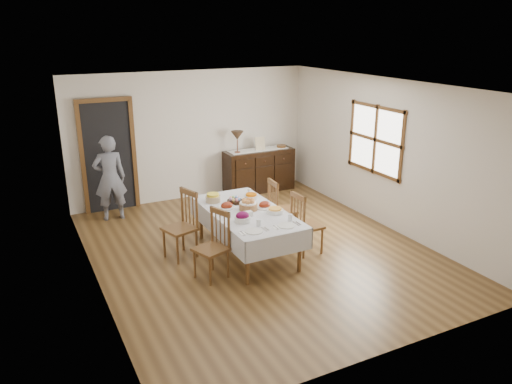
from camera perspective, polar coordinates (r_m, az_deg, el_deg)
name	(u,v)px	position (r m, az deg, el deg)	size (l,w,h in m)	color
ground	(259,250)	(8.07, 0.32, -6.62)	(6.00, 6.00, 0.00)	brown
room_shell	(238,146)	(7.83, -2.02, 5.32)	(5.02, 6.02, 2.65)	silver
dining_table	(247,216)	(7.69, -1.09, -2.77)	(1.08, 2.10, 0.72)	silver
chair_left_near	(214,244)	(7.07, -4.87, -5.98)	(0.53, 0.53, 0.99)	brown
chair_left_far	(182,224)	(7.74, -8.41, -3.64)	(0.55, 0.55, 1.06)	brown
chair_right_near	(305,223)	(7.81, 5.59, -3.52)	(0.43, 0.43, 1.00)	brown
chair_right_far	(280,208)	(8.44, 2.77, -1.79)	(0.45, 0.45, 0.99)	brown
sideboard	(259,170)	(10.78, 0.34, 2.49)	(1.51, 0.55, 0.91)	black
person	(110,175)	(9.43, -16.39, 1.85)	(0.53, 0.34, 1.69)	slate
bread_basket	(248,205)	(7.68, -0.89, -1.49)	(0.28, 0.28, 0.18)	brown
egg_basket	(235,201)	(7.99, -2.43, -1.01)	(0.25, 0.25, 0.10)	black
ham_platter_a	(227,206)	(7.79, -3.36, -1.60)	(0.28, 0.28, 0.11)	silver
ham_platter_b	(265,205)	(7.81, 1.00, -1.52)	(0.33, 0.33, 0.11)	silver
beet_bowl	(243,217)	(7.22, -1.55, -2.92)	(0.23, 0.23, 0.15)	silver
carrot_bowl	(251,197)	(8.16, -0.54, -0.53)	(0.22, 0.22, 0.09)	silver
pineapple_bowl	(213,198)	(8.06, -4.94, -0.68)	(0.24, 0.24, 0.14)	tan
casserole_dish	(275,211)	(7.57, 2.19, -2.14)	(0.26, 0.26, 0.08)	silver
butter_dish	(248,214)	(7.44, -0.96, -2.50)	(0.14, 0.09, 0.07)	silver
setting_left	(255,228)	(6.96, -0.10, -4.17)	(0.42, 0.31, 0.10)	silver
setting_right	(287,223)	(7.16, 3.60, -3.53)	(0.42, 0.31, 0.10)	silver
glass_far_a	(216,196)	(8.18, -4.56, -0.49)	(0.06, 0.06, 0.10)	white
glass_far_b	(249,191)	(8.40, -0.79, 0.08)	(0.06, 0.06, 0.10)	white
runner	(258,150)	(10.67, 0.25, 4.87)	(1.30, 0.35, 0.01)	white
table_lamp	(237,136)	(10.33, -2.16, 6.39)	(0.26, 0.26, 0.46)	brown
picture_frame	(260,144)	(10.62, 0.47, 5.55)	(0.22, 0.08, 0.28)	beige
deco_bowl	(281,146)	(10.88, 2.91, 5.25)	(0.20, 0.20, 0.06)	brown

